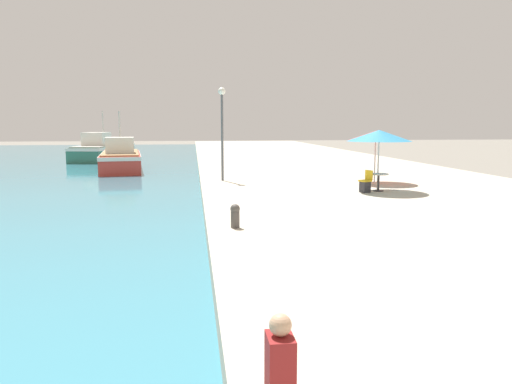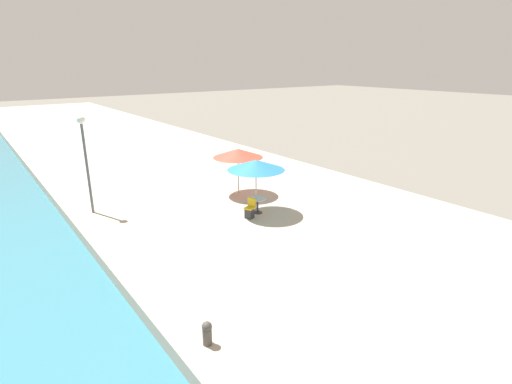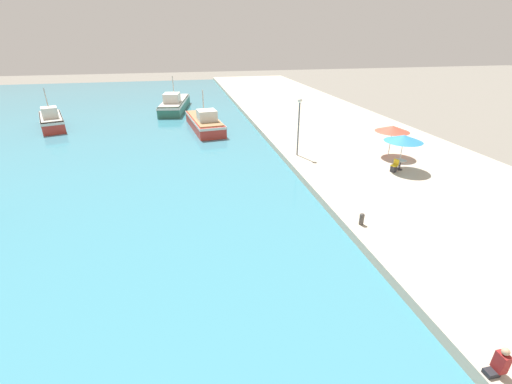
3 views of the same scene
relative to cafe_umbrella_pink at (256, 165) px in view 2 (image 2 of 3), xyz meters
The scene contains 7 objects.
quay_promenade 16.24m from the cafe_umbrella_pink, 87.75° to the left, with size 16.00×90.00×0.52m.
cafe_umbrella_pink is the anchor object (origin of this frame).
cafe_umbrella_white 2.98m from the cafe_umbrella_pink, 72.04° to the left, with size 2.65×2.65×2.47m.
cafe_table 1.79m from the cafe_umbrella_pink, 96.55° to the right, with size 0.80×0.80×0.74m.
cafe_chair_left 2.15m from the cafe_umbrella_pink, 147.20° to the right, with size 0.55×0.54×0.91m.
mooring_bollard 9.68m from the cafe_umbrella_pink, 134.12° to the right, with size 0.26×0.26×0.65m.
lamppost 7.81m from the cafe_umbrella_pink, 143.72° to the left, with size 0.36×0.36×4.56m.
Camera 2 is at (-3.28, 6.67, 7.35)m, focal length 28.00 mm.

